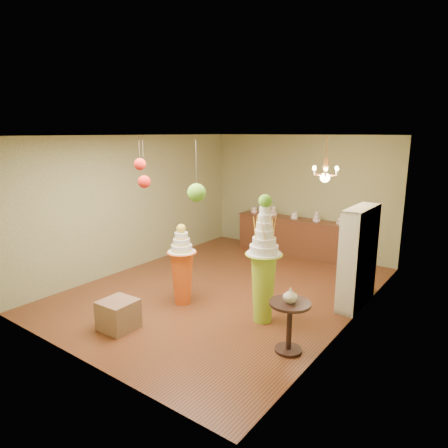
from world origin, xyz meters
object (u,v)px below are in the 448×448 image
Objects in this scene: pedestal_green at (263,272)px; round_table at (289,320)px; sideboard at (294,235)px; pedestal_orange at (182,271)px.

round_table is (0.79, -0.60, -0.37)m from pedestal_green.
pedestal_green is 3.97m from sideboard.
round_table is at bearing -64.14° from sideboard.
pedestal_green is 0.70× the size of sideboard.
sideboard is 4.81m from round_table.
sideboard is (-1.31, 3.73, -0.37)m from pedestal_green.
pedestal_orange reaches higher than round_table.
pedestal_green is 2.82× the size of round_table.
pedestal_orange is 3.99m from sideboard.
round_table is (2.33, -0.35, -0.13)m from pedestal_orange.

